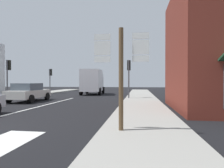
% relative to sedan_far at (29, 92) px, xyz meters
% --- Properties ---
extents(ground_plane, '(80.00, 80.00, 0.00)m').
position_rel_sedan_far_xyz_m(ground_plane, '(2.47, 1.34, -0.76)').
color(ground_plane, black).
extents(sidewalk_right, '(2.79, 44.00, 0.14)m').
position_rel_sedan_far_xyz_m(sidewalk_right, '(8.97, -0.66, -0.69)').
color(sidewalk_right, gray).
rests_on(sidewalk_right, ground).
extents(lane_centre_stripe, '(0.16, 12.00, 0.01)m').
position_rel_sedan_far_xyz_m(lane_centre_stripe, '(2.47, -2.66, -0.75)').
color(lane_centre_stripe, silver).
rests_on(lane_centre_stripe, ground).
extents(lane_turn_arrow, '(1.20, 2.20, 0.01)m').
position_rel_sedan_far_xyz_m(lane_turn_arrow, '(5.28, -9.66, -0.75)').
color(lane_turn_arrow, silver).
rests_on(lane_turn_arrow, ground).
extents(sedan_far, '(2.12, 4.27, 1.47)m').
position_rel_sedan_far_xyz_m(sedan_far, '(0.00, 0.00, 0.00)').
color(sedan_far, beige).
rests_on(sedan_far, ground).
extents(delivery_truck, '(2.75, 5.13, 3.05)m').
position_rel_sedan_far_xyz_m(delivery_truck, '(3.07, 8.81, 0.89)').
color(delivery_truck, silver).
rests_on(delivery_truck, ground).
extents(route_sign_post, '(1.66, 0.14, 3.20)m').
position_rel_sedan_far_xyz_m(route_sign_post, '(8.23, -8.47, 1.15)').
color(route_sign_post, brown).
rests_on(route_sign_post, ground).
extents(traffic_light_near_left, '(0.30, 0.49, 3.55)m').
position_rel_sedan_far_xyz_m(traffic_light_near_left, '(-2.94, 1.50, 1.87)').
color(traffic_light_near_left, '#47474C').
rests_on(traffic_light_near_left, ground).
extents(traffic_light_near_right, '(0.30, 0.49, 3.53)m').
position_rel_sedan_far_xyz_m(traffic_light_near_right, '(7.87, 3.03, 1.85)').
color(traffic_light_near_right, '#47474C').
rests_on(traffic_light_near_right, ground).
extents(traffic_light_far_left, '(0.30, 0.49, 3.30)m').
position_rel_sedan_far_xyz_m(traffic_light_far_left, '(-2.94, 9.76, 1.68)').
color(traffic_light_far_left, '#47474C').
rests_on(traffic_light_far_left, ground).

